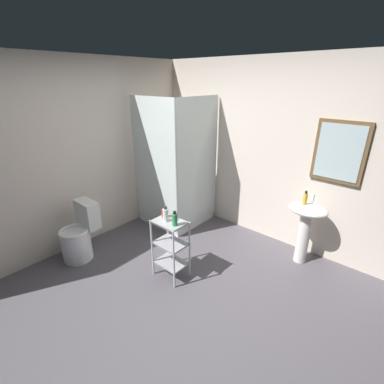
# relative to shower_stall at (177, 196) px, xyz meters

# --- Properties ---
(ground_plane) EXTENTS (4.20, 4.20, 0.02)m
(ground_plane) POSITION_rel_shower_stall_xyz_m (1.20, -1.22, -0.47)
(ground_plane) COLOR #504C53
(wall_back) EXTENTS (4.20, 0.14, 2.50)m
(wall_back) POSITION_rel_shower_stall_xyz_m (1.21, 0.63, 0.79)
(wall_back) COLOR beige
(wall_back) RESTS_ON ground_plane
(wall_left) EXTENTS (0.10, 4.20, 2.50)m
(wall_left) POSITION_rel_shower_stall_xyz_m (-0.65, -1.22, 0.79)
(wall_left) COLOR beige
(wall_left) RESTS_ON ground_plane
(shower_stall) EXTENTS (0.92, 0.92, 2.00)m
(shower_stall) POSITION_rel_shower_stall_xyz_m (0.00, 0.00, 0.00)
(shower_stall) COLOR white
(shower_stall) RESTS_ON ground_plane
(pedestal_sink) EXTENTS (0.46, 0.37, 0.81)m
(pedestal_sink) POSITION_rel_shower_stall_xyz_m (1.95, 0.30, 0.12)
(pedestal_sink) COLOR white
(pedestal_sink) RESTS_ON ground_plane
(sink_faucet) EXTENTS (0.03, 0.03, 0.10)m
(sink_faucet) POSITION_rel_shower_stall_xyz_m (1.95, 0.42, 0.40)
(sink_faucet) COLOR silver
(sink_faucet) RESTS_ON pedestal_sink
(toilet) EXTENTS (0.37, 0.49, 0.76)m
(toilet) POSITION_rel_shower_stall_xyz_m (-0.28, -1.54, -0.15)
(toilet) COLOR white
(toilet) RESTS_ON ground_plane
(storage_cart) EXTENTS (0.38, 0.28, 0.74)m
(storage_cart) POSITION_rel_shower_stall_xyz_m (0.89, -1.01, -0.03)
(storage_cart) COLOR silver
(storage_cart) RESTS_ON ground_plane
(hand_soap_bottle) EXTENTS (0.05, 0.05, 0.17)m
(hand_soap_bottle) POSITION_rel_shower_stall_xyz_m (1.90, 0.27, 0.42)
(hand_soap_bottle) COLOR gold
(hand_soap_bottle) RESTS_ON pedestal_sink
(body_wash_bottle_green) EXTENTS (0.06, 0.06, 0.17)m
(body_wash_bottle_green) POSITION_rel_shower_stall_xyz_m (0.99, -1.04, 0.35)
(body_wash_bottle_green) COLOR green
(body_wash_bottle_green) RESTS_ON storage_cart
(lotion_bottle_white) EXTENTS (0.06, 0.06, 0.18)m
(lotion_bottle_white) POSITION_rel_shower_stall_xyz_m (0.85, -1.04, 0.36)
(lotion_bottle_white) COLOR white
(lotion_bottle_white) RESTS_ON storage_cart
(rinse_cup) EXTENTS (0.07, 0.07, 0.10)m
(rinse_cup) POSITION_rel_shower_stall_xyz_m (0.77, -0.98, 0.33)
(rinse_cup) COLOR #B24742
(rinse_cup) RESTS_ON storage_cart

